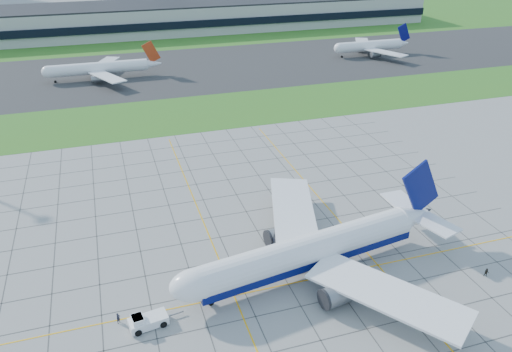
{
  "coord_description": "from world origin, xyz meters",
  "views": [
    {
      "loc": [
        -26.7,
        -66.92,
        57.73
      ],
      "look_at": [
        3.18,
        26.83,
        7.0
      ],
      "focal_mm": 35.0,
      "sensor_mm": 36.0,
      "label": 1
    }
  ],
  "objects_px": {
    "airliner": "(310,251)",
    "crew_far": "(487,273)",
    "pushback_tug": "(146,321)",
    "distant_jet_2": "(371,46)",
    "crew_near": "(118,318)",
    "distant_jet_1": "(100,68)"
  },
  "relations": [
    {
      "from": "pushback_tug",
      "to": "crew_far",
      "type": "distance_m",
      "value": 60.45
    },
    {
      "from": "pushback_tug",
      "to": "crew_far",
      "type": "xyz_separation_m",
      "value": [
        60.14,
        -6.09,
        -0.24
      ]
    },
    {
      "from": "airliner",
      "to": "crew_near",
      "type": "relative_size",
      "value": 29.25
    },
    {
      "from": "distant_jet_1",
      "to": "airliner",
      "type": "bearing_deg",
      "value": -77.52
    },
    {
      "from": "airliner",
      "to": "distant_jet_1",
      "type": "distance_m",
      "value": 144.5
    },
    {
      "from": "distant_jet_1",
      "to": "distant_jet_2",
      "type": "bearing_deg",
      "value": 1.03
    },
    {
      "from": "distant_jet_2",
      "to": "crew_near",
      "type": "bearing_deg",
      "value": -130.97
    },
    {
      "from": "pushback_tug",
      "to": "crew_far",
      "type": "height_order",
      "value": "pushback_tug"
    },
    {
      "from": "crew_far",
      "to": "distant_jet_1",
      "type": "relative_size",
      "value": 0.04
    },
    {
      "from": "crew_near",
      "to": "crew_far",
      "type": "distance_m",
      "value": 64.88
    },
    {
      "from": "crew_near",
      "to": "distant_jet_2",
      "type": "relative_size",
      "value": 0.04
    },
    {
      "from": "crew_near",
      "to": "distant_jet_2",
      "type": "xyz_separation_m",
      "value": [
        126.71,
        145.92,
        3.53
      ]
    },
    {
      "from": "airliner",
      "to": "crew_near",
      "type": "xyz_separation_m",
      "value": [
        -34.24,
        -2.62,
        -3.86
      ]
    },
    {
      "from": "pushback_tug",
      "to": "distant_jet_2",
      "type": "xyz_separation_m",
      "value": [
        122.5,
        148.08,
        3.38
      ]
    },
    {
      "from": "airliner",
      "to": "crew_far",
      "type": "relative_size",
      "value": 32.42
    },
    {
      "from": "airliner",
      "to": "crew_far",
      "type": "height_order",
      "value": "airliner"
    },
    {
      "from": "pushback_tug",
      "to": "airliner",
      "type": "bearing_deg",
      "value": -0.0
    },
    {
      "from": "airliner",
      "to": "pushback_tug",
      "type": "height_order",
      "value": "airliner"
    },
    {
      "from": "pushback_tug",
      "to": "distant_jet_1",
      "type": "relative_size",
      "value": 0.2
    },
    {
      "from": "airliner",
      "to": "distant_jet_2",
      "type": "xyz_separation_m",
      "value": [
        92.47,
        143.3,
        -0.33
      ]
    },
    {
      "from": "crew_near",
      "to": "distant_jet_2",
      "type": "distance_m",
      "value": 193.29
    },
    {
      "from": "crew_far",
      "to": "distant_jet_1",
      "type": "distance_m",
      "value": 163.9
    }
  ]
}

